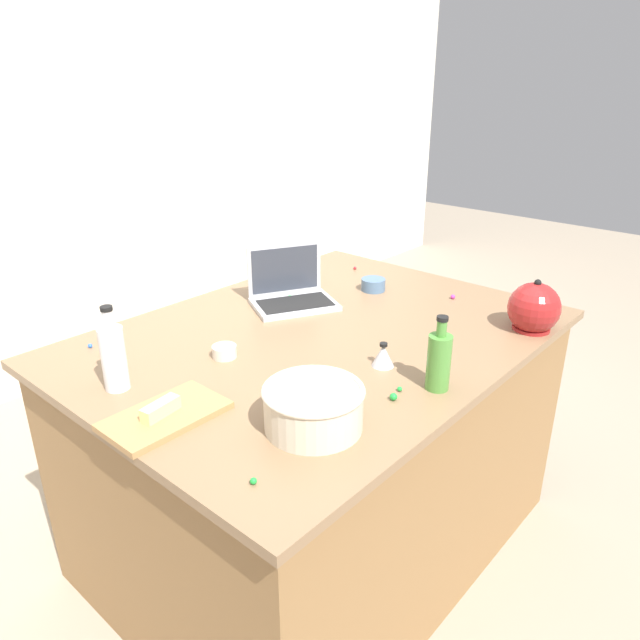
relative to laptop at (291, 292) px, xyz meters
name	(u,v)px	position (x,y,z in m)	size (l,w,h in m)	color
ground_plane	(320,535)	(-0.14, -0.27, -0.95)	(12.00, 12.00, 0.00)	gray
wall_back	(28,160)	(-0.14, 1.81, 0.35)	(8.00, 0.10, 2.60)	beige
island_counter	(320,442)	(-0.14, -0.27, -0.50)	(1.65, 1.23, 0.90)	olive
laptop	(291,292)	(0.00, 0.00, 0.00)	(0.38, 0.35, 0.22)	#B7B7BC
mixing_bowl_large	(313,407)	(-0.59, -0.65, 0.01)	(0.26, 0.26, 0.11)	beige
bottle_olive	(439,360)	(-0.21, -0.78, 0.04)	(0.07, 0.07, 0.22)	#4C8C38
bottle_vinegar	(113,356)	(-0.81, -0.09, 0.05)	(0.07, 0.07, 0.25)	white
kettle	(534,309)	(0.38, -0.81, 0.03)	(0.21, 0.18, 0.20)	maroon
cutting_board	(165,416)	(-0.82, -0.33, -0.04)	(0.31, 0.19, 0.02)	#AD7F4C
butter_stick_left	(161,409)	(-0.83, -0.33, -0.01)	(0.11, 0.04, 0.04)	#F4E58C
ramekin_small	(373,285)	(0.33, -0.15, -0.02)	(0.10, 0.10, 0.05)	slate
ramekin_medium	(224,352)	(-0.48, -0.17, -0.03)	(0.08, 0.08, 0.04)	beige
kitchen_timer	(383,355)	(-0.20, -0.58, -0.01)	(0.07, 0.07, 0.08)	#B2B2B7
candy_0	(324,419)	(-0.55, -0.65, -0.04)	(0.02, 0.02, 0.02)	red
candy_1	(393,397)	(-0.35, -0.73, -0.04)	(0.02, 0.02, 0.02)	green
candy_2	(290,298)	(0.02, 0.03, -0.04)	(0.02, 0.02, 0.02)	green
candy_3	(453,297)	(0.46, -0.45, -0.04)	(0.02, 0.02, 0.02)	#CC3399
candy_4	(90,346)	(-0.73, 0.22, -0.04)	(0.01, 0.01, 0.01)	blue
candy_5	(109,350)	(-0.71, 0.13, -0.04)	(0.02, 0.02, 0.02)	green
candy_6	(355,268)	(0.50, 0.08, -0.04)	(0.01, 0.01, 0.01)	red
candy_7	(400,389)	(-0.29, -0.71, -0.04)	(0.01, 0.01, 0.01)	green
candy_8	(253,481)	(-0.85, -0.70, -0.04)	(0.02, 0.02, 0.02)	green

